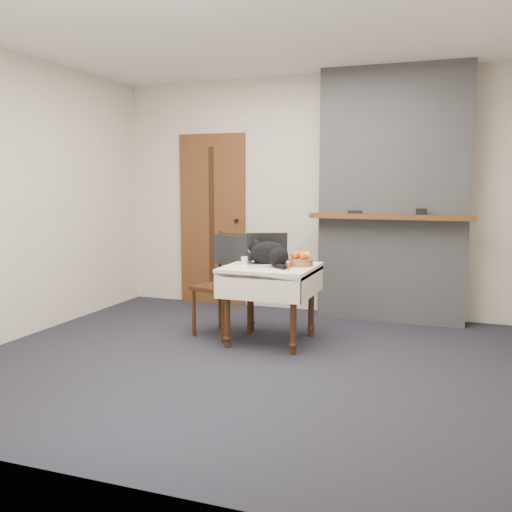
{
  "coord_description": "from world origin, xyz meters",
  "views": [
    {
      "loc": [
        1.58,
        -4.18,
        1.44
      ],
      "look_at": [
        -0.14,
        0.55,
        0.79
      ],
      "focal_mm": 40.0,
      "sensor_mm": 36.0,
      "label": 1
    }
  ],
  "objects_px": {
    "cat": "(270,254)",
    "chair": "(228,269)",
    "cream_jar": "(245,261)",
    "pill_bottle": "(288,265)",
    "side_table": "(271,278)",
    "laptop": "(267,256)",
    "fruit_basket": "(300,260)",
    "door": "(213,220)"
  },
  "relations": [
    {
      "from": "laptop",
      "to": "cat",
      "type": "relative_size",
      "value": 1.0
    },
    {
      "from": "laptop",
      "to": "pill_bottle",
      "type": "relative_size",
      "value": 6.58
    },
    {
      "from": "door",
      "to": "side_table",
      "type": "bearing_deg",
      "value": -49.28
    },
    {
      "from": "side_table",
      "to": "door",
      "type": "bearing_deg",
      "value": 130.72
    },
    {
      "from": "door",
      "to": "laptop",
      "type": "bearing_deg",
      "value": -48.85
    },
    {
      "from": "cream_jar",
      "to": "pill_bottle",
      "type": "xyz_separation_m",
      "value": [
        0.45,
        -0.12,
        0.0
      ]
    },
    {
      "from": "laptop",
      "to": "cream_jar",
      "type": "xyz_separation_m",
      "value": [
        -0.18,
        -0.12,
        -0.03
      ]
    },
    {
      "from": "door",
      "to": "side_table",
      "type": "xyz_separation_m",
      "value": [
        1.19,
        -1.38,
        -0.41
      ]
    },
    {
      "from": "cat",
      "to": "pill_bottle",
      "type": "bearing_deg",
      "value": -9.68
    },
    {
      "from": "door",
      "to": "cream_jar",
      "type": "relative_size",
      "value": 27.6
    },
    {
      "from": "fruit_basket",
      "to": "chair",
      "type": "xyz_separation_m",
      "value": [
        -0.73,
        0.07,
        -0.13
      ]
    },
    {
      "from": "cat",
      "to": "chair",
      "type": "distance_m",
      "value": 0.54
    },
    {
      "from": "cream_jar",
      "to": "fruit_basket",
      "type": "distance_m",
      "value": 0.5
    },
    {
      "from": "side_table",
      "to": "laptop",
      "type": "relative_size",
      "value": 1.66
    },
    {
      "from": "pill_bottle",
      "to": "fruit_basket",
      "type": "xyz_separation_m",
      "value": [
        0.04,
        0.24,
        0.01
      ]
    },
    {
      "from": "cat",
      "to": "cream_jar",
      "type": "relative_size",
      "value": 6.47
    },
    {
      "from": "side_table",
      "to": "fruit_basket",
      "type": "distance_m",
      "value": 0.31
    },
    {
      "from": "laptop",
      "to": "pill_bottle",
      "type": "height_order",
      "value": "laptop"
    },
    {
      "from": "side_table",
      "to": "chair",
      "type": "relative_size",
      "value": 0.8
    },
    {
      "from": "door",
      "to": "fruit_basket",
      "type": "height_order",
      "value": "door"
    },
    {
      "from": "pill_bottle",
      "to": "door",
      "type": "bearing_deg",
      "value": 132.35
    },
    {
      "from": "cat",
      "to": "door",
      "type": "bearing_deg",
      "value": 151.56
    },
    {
      "from": "chair",
      "to": "side_table",
      "type": "bearing_deg",
      "value": 0.91
    },
    {
      "from": "side_table",
      "to": "pill_bottle",
      "type": "xyz_separation_m",
      "value": [
        0.21,
        -0.15,
        0.15
      ]
    },
    {
      "from": "fruit_basket",
      "to": "chair",
      "type": "bearing_deg",
      "value": 174.62
    },
    {
      "from": "laptop",
      "to": "cream_jar",
      "type": "relative_size",
      "value": 6.49
    },
    {
      "from": "door",
      "to": "chair",
      "type": "distance_m",
      "value": 1.47
    },
    {
      "from": "door",
      "to": "fruit_basket",
      "type": "relative_size",
      "value": 8.82
    },
    {
      "from": "cat",
      "to": "chair",
      "type": "height_order",
      "value": "chair"
    },
    {
      "from": "side_table",
      "to": "pill_bottle",
      "type": "bearing_deg",
      "value": -36.24
    },
    {
      "from": "side_table",
      "to": "chair",
      "type": "bearing_deg",
      "value": 162.47
    },
    {
      "from": "fruit_basket",
      "to": "pill_bottle",
      "type": "bearing_deg",
      "value": -99.6
    },
    {
      "from": "cat",
      "to": "fruit_basket",
      "type": "height_order",
      "value": "cat"
    },
    {
      "from": "door",
      "to": "fruit_basket",
      "type": "distance_m",
      "value": 1.95
    },
    {
      "from": "cat",
      "to": "cream_jar",
      "type": "xyz_separation_m",
      "value": [
        -0.24,
        -0.0,
        -0.07
      ]
    },
    {
      "from": "fruit_basket",
      "to": "laptop",
      "type": "bearing_deg",
      "value": 178.18
    },
    {
      "from": "side_table",
      "to": "laptop",
      "type": "height_order",
      "value": "laptop"
    },
    {
      "from": "pill_bottle",
      "to": "fruit_basket",
      "type": "bearing_deg",
      "value": 80.4
    },
    {
      "from": "door",
      "to": "cream_jar",
      "type": "xyz_separation_m",
      "value": [
        0.95,
        -1.41,
        -0.26
      ]
    },
    {
      "from": "side_table",
      "to": "fruit_basket",
      "type": "xyz_separation_m",
      "value": [
        0.25,
        0.08,
        0.16
      ]
    },
    {
      "from": "laptop",
      "to": "pill_bottle",
      "type": "xyz_separation_m",
      "value": [
        0.27,
        -0.25,
        -0.03
      ]
    },
    {
      "from": "cream_jar",
      "to": "pill_bottle",
      "type": "height_order",
      "value": "cream_jar"
    }
  ]
}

